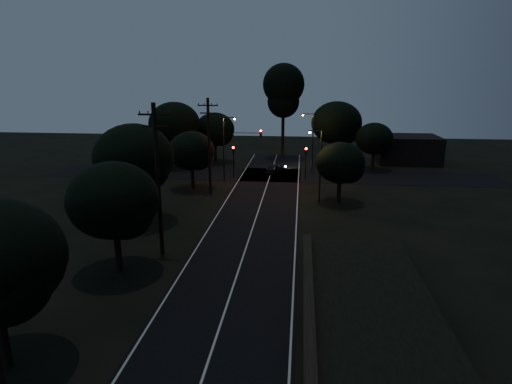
{
  "coord_description": "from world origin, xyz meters",
  "views": [
    {
      "loc": [
        3.99,
        -13.38,
        12.72
      ],
      "look_at": [
        0.0,
        24.0,
        2.5
      ],
      "focal_mm": 30.0,
      "sensor_mm": 36.0,
      "label": 1
    }
  ],
  "objects_px": {
    "streetlight_a": "(225,144)",
    "streetlight_c": "(319,161)",
    "signal_left": "(234,156)",
    "streetlight_b": "(311,139)",
    "utility_pole_mid": "(158,179)",
    "signal_right": "(306,157)",
    "tall_pine": "(284,90)",
    "signal_mast": "(247,144)",
    "utility_pole_far": "(209,145)",
    "car": "(276,169)"
  },
  "relations": [
    {
      "from": "signal_mast",
      "to": "car",
      "type": "height_order",
      "value": "signal_mast"
    },
    {
      "from": "utility_pole_mid",
      "to": "signal_right",
      "type": "relative_size",
      "value": 2.68
    },
    {
      "from": "streetlight_a",
      "to": "signal_left",
      "type": "bearing_deg",
      "value": 70.41
    },
    {
      "from": "utility_pole_far",
      "to": "car",
      "type": "xyz_separation_m",
      "value": [
        6.63,
        11.09,
        -4.84
      ]
    },
    {
      "from": "signal_left",
      "to": "streetlight_a",
      "type": "relative_size",
      "value": 0.51
    },
    {
      "from": "utility_pole_mid",
      "to": "streetlight_c",
      "type": "height_order",
      "value": "utility_pole_mid"
    },
    {
      "from": "streetlight_c",
      "to": "signal_mast",
      "type": "bearing_deg",
      "value": 131.19
    },
    {
      "from": "signal_left",
      "to": "streetlight_b",
      "type": "relative_size",
      "value": 0.51
    },
    {
      "from": "signal_right",
      "to": "signal_mast",
      "type": "distance_m",
      "value": 7.66
    },
    {
      "from": "streetlight_c",
      "to": "utility_pole_mid",
      "type": "bearing_deg",
      "value": -128.26
    },
    {
      "from": "utility_pole_mid",
      "to": "streetlight_b",
      "type": "bearing_deg",
      "value": 68.7
    },
    {
      "from": "streetlight_b",
      "to": "utility_pole_far",
      "type": "bearing_deg",
      "value": -133.3
    },
    {
      "from": "signal_right",
      "to": "streetlight_a",
      "type": "bearing_deg",
      "value": -168.66
    },
    {
      "from": "utility_pole_far",
      "to": "signal_left",
      "type": "relative_size",
      "value": 2.56
    },
    {
      "from": "signal_left",
      "to": "streetlight_c",
      "type": "xyz_separation_m",
      "value": [
        10.43,
        -9.99,
        1.51
      ]
    },
    {
      "from": "signal_mast",
      "to": "streetlight_a",
      "type": "xyz_separation_m",
      "value": [
        -2.39,
        -1.99,
        0.3
      ]
    },
    {
      "from": "signal_mast",
      "to": "streetlight_b",
      "type": "distance_m",
      "value": 9.15
    },
    {
      "from": "signal_left",
      "to": "signal_mast",
      "type": "height_order",
      "value": "signal_mast"
    },
    {
      "from": "utility_pole_mid",
      "to": "car",
      "type": "height_order",
      "value": "utility_pole_mid"
    },
    {
      "from": "signal_left",
      "to": "utility_pole_mid",
      "type": "bearing_deg",
      "value": -93.21
    },
    {
      "from": "utility_pole_mid",
      "to": "tall_pine",
      "type": "relative_size",
      "value": 0.75
    },
    {
      "from": "streetlight_b",
      "to": "streetlight_a",
      "type": "bearing_deg",
      "value": -150.52
    },
    {
      "from": "utility_pole_far",
      "to": "streetlight_c",
      "type": "height_order",
      "value": "utility_pole_far"
    },
    {
      "from": "streetlight_b",
      "to": "streetlight_c",
      "type": "height_order",
      "value": "streetlight_b"
    },
    {
      "from": "utility_pole_far",
      "to": "signal_right",
      "type": "bearing_deg",
      "value": 37.0
    },
    {
      "from": "signal_right",
      "to": "streetlight_c",
      "type": "distance_m",
      "value": 10.18
    },
    {
      "from": "utility_pole_mid",
      "to": "streetlight_c",
      "type": "relative_size",
      "value": 1.47
    },
    {
      "from": "tall_pine",
      "to": "streetlight_a",
      "type": "xyz_separation_m",
      "value": [
        -6.31,
        -17.0,
        -5.95
      ]
    },
    {
      "from": "streetlight_b",
      "to": "signal_right",
      "type": "bearing_deg",
      "value": -100.0
    },
    {
      "from": "utility_pole_mid",
      "to": "utility_pole_far",
      "type": "bearing_deg",
      "value": 90.0
    },
    {
      "from": "streetlight_a",
      "to": "streetlight_c",
      "type": "height_order",
      "value": "streetlight_a"
    },
    {
      "from": "signal_right",
      "to": "signal_mast",
      "type": "bearing_deg",
      "value": 179.97
    },
    {
      "from": "tall_pine",
      "to": "streetlight_a",
      "type": "distance_m",
      "value": 19.08
    },
    {
      "from": "utility_pole_mid",
      "to": "signal_right",
      "type": "height_order",
      "value": "utility_pole_mid"
    },
    {
      "from": "streetlight_b",
      "to": "utility_pole_mid",
      "type": "bearing_deg",
      "value": -111.3
    },
    {
      "from": "utility_pole_far",
      "to": "signal_left",
      "type": "distance_m",
      "value": 8.53
    },
    {
      "from": "utility_pole_mid",
      "to": "signal_mast",
      "type": "xyz_separation_m",
      "value": [
        3.09,
        24.99,
        -1.4
      ]
    },
    {
      "from": "signal_mast",
      "to": "car",
      "type": "relative_size",
      "value": 1.65
    },
    {
      "from": "tall_pine",
      "to": "signal_right",
      "type": "xyz_separation_m",
      "value": [
        3.6,
        -15.01,
        -7.75
      ]
    },
    {
      "from": "signal_right",
      "to": "car",
      "type": "xyz_separation_m",
      "value": [
        -3.97,
        3.1,
        -2.19
      ]
    },
    {
      "from": "streetlight_c",
      "to": "car",
      "type": "relative_size",
      "value": 1.98
    },
    {
      "from": "tall_pine",
      "to": "streetlight_c",
      "type": "distance_m",
      "value": 26.22
    },
    {
      "from": "utility_pole_mid",
      "to": "streetlight_c",
      "type": "distance_m",
      "value": 19.15
    },
    {
      "from": "signal_mast",
      "to": "streetlight_a",
      "type": "bearing_deg",
      "value": -140.23
    },
    {
      "from": "tall_pine",
      "to": "streetlight_c",
      "type": "height_order",
      "value": "tall_pine"
    },
    {
      "from": "streetlight_a",
      "to": "streetlight_c",
      "type": "xyz_separation_m",
      "value": [
        11.14,
        -8.0,
        -0.29
      ]
    },
    {
      "from": "tall_pine",
      "to": "streetlight_a",
      "type": "bearing_deg",
      "value": -110.36
    },
    {
      "from": "utility_pole_mid",
      "to": "streetlight_a",
      "type": "height_order",
      "value": "utility_pole_mid"
    },
    {
      "from": "signal_left",
      "to": "car",
      "type": "xyz_separation_m",
      "value": [
        5.23,
        3.1,
        -2.19
      ]
    },
    {
      "from": "tall_pine",
      "to": "streetlight_a",
      "type": "height_order",
      "value": "tall_pine"
    }
  ]
}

